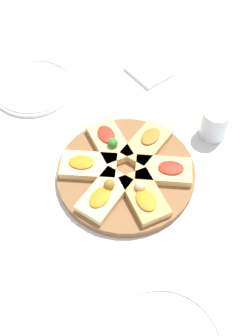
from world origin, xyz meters
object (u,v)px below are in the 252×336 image
object	(u,v)px
serving_board	(126,173)
water_glass	(214,124)
plate_right	(34,86)
napkin_stack	(149,72)

from	to	relation	value
serving_board	water_glass	size ratio (longest dim) A/B	4.02
water_glass	serving_board	bearing A→B (deg)	92.38
plate_right	serving_board	bearing A→B (deg)	-166.77
plate_right	water_glass	distance (m)	0.48
plate_right	napkin_stack	distance (m)	0.31
water_glass	napkin_stack	bearing A→B (deg)	6.02
plate_right	water_glass	size ratio (longest dim) A/B	2.81
plate_right	napkin_stack	size ratio (longest dim) A/B	2.04
serving_board	plate_right	xyz separation A→B (m)	(0.36, 0.09, -0.00)
water_glass	napkin_stack	xyz separation A→B (m)	(0.26, 0.03, -0.03)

